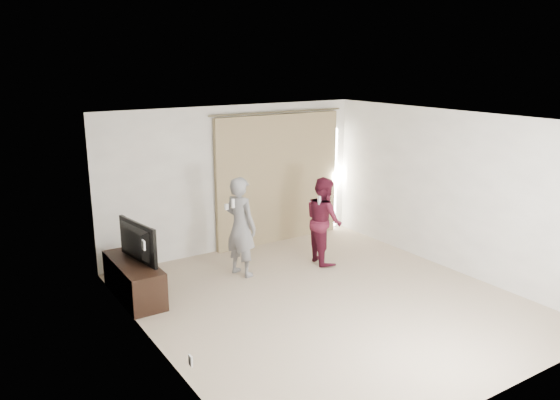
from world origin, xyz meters
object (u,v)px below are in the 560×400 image
(tv, at_px, (131,243))
(person_woman, at_px, (324,220))
(tv_console, at_px, (134,280))
(person_man, at_px, (241,227))

(tv, bearing_deg, person_woman, -105.15)
(tv_console, distance_m, person_woman, 3.24)
(tv_console, bearing_deg, person_man, -2.36)
(person_man, bearing_deg, person_woman, -9.90)
(person_man, bearing_deg, tv, 177.64)
(tv, bearing_deg, tv_console, -0.00)
(tv, distance_m, person_man, 1.73)
(tv, relative_size, person_man, 0.62)
(tv_console, height_order, tv, tv)
(tv, xyz_separation_m, person_woman, (3.19, -0.33, -0.10))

